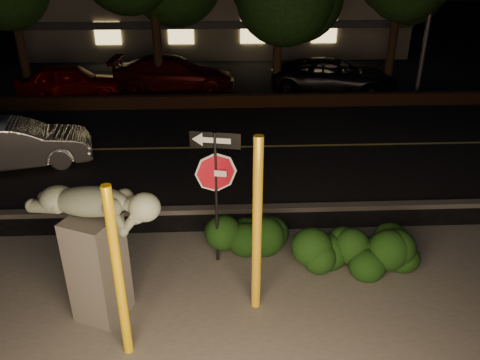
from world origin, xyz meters
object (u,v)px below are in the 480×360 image
at_px(yellow_pole_left, 118,276).
at_px(parked_car_dark, 334,77).
at_px(signpost, 216,173).
at_px(sculpture, 95,237).
at_px(silver_sedan, 16,144).
at_px(parked_car_red, 70,82).
at_px(yellow_pole_right, 257,228).
at_px(parked_car_darkred, 174,74).

xyz_separation_m(yellow_pole_left, parked_car_dark, (6.52, 14.49, -0.71)).
relative_size(signpost, sculpture, 1.08).
xyz_separation_m(signpost, silver_sedan, (-5.76, 4.94, -1.29)).
bearing_deg(parked_car_red, silver_sedan, 176.79).
relative_size(yellow_pole_left, yellow_pole_right, 0.91).
relative_size(yellow_pole_left, silver_sedan, 0.71).
height_order(yellow_pole_right, signpost, yellow_pole_right).
bearing_deg(yellow_pole_right, signpost, 115.70).
relative_size(signpost, parked_car_darkred, 0.52).
distance_m(signpost, parked_car_darkred, 13.05).
distance_m(signpost, parked_car_dark, 13.23).
bearing_deg(silver_sedan, yellow_pole_left, -164.06).
height_order(signpost, silver_sedan, signpost).
xyz_separation_m(yellow_pole_left, yellow_pole_right, (2.07, 0.96, 0.14)).
height_order(yellow_pole_right, parked_car_darkred, yellow_pole_right).
xyz_separation_m(yellow_pole_left, parked_car_darkred, (-0.47, 15.20, -0.69)).
xyz_separation_m(yellow_pole_right, silver_sedan, (-6.42, 6.32, -0.93)).
xyz_separation_m(yellow_pole_right, parked_car_dark, (4.44, 13.53, -0.85)).
distance_m(yellow_pole_right, parked_car_darkred, 14.49).
distance_m(signpost, silver_sedan, 7.70).
xyz_separation_m(yellow_pole_left, signpost, (1.41, 2.34, 0.51)).
bearing_deg(parked_car_red, yellow_pole_right, -159.09).
height_order(silver_sedan, parked_car_darkred, parked_car_darkred).
height_order(yellow_pole_right, parked_car_dark, yellow_pole_right).
bearing_deg(yellow_pole_right, parked_car_darkred, 100.13).
height_order(parked_car_darkred, parked_car_dark, parked_car_darkred).
bearing_deg(signpost, yellow_pole_right, -51.87).
relative_size(silver_sedan, parked_car_darkred, 0.77).
bearing_deg(parked_car_red, signpost, -158.94).
distance_m(yellow_pole_left, parked_car_dark, 15.90).
relative_size(yellow_pole_right, parked_car_dark, 0.59).
relative_size(yellow_pole_left, parked_car_dark, 0.54).
bearing_deg(sculpture, silver_sedan, 145.28).
bearing_deg(sculpture, yellow_pole_right, 26.31).
xyz_separation_m(yellow_pole_right, signpost, (-0.66, 1.38, 0.36)).
bearing_deg(yellow_pole_left, parked_car_dark, 65.78).
relative_size(signpost, parked_car_dark, 0.51).
bearing_deg(parked_car_dark, yellow_pole_right, 175.39).
height_order(yellow_pole_left, parked_car_dark, yellow_pole_left).
bearing_deg(sculpture, yellow_pole_left, -35.07).
bearing_deg(signpost, silver_sedan, 151.79).
bearing_deg(signpost, parked_car_dark, 79.63).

